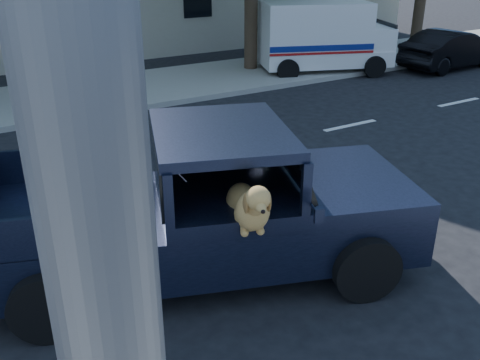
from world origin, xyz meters
The scene contains 6 objects.
ground centered at (0.00, 0.00, 0.00)m, with size 120.00×120.00×0.00m, color black.
far_sidewalk centered at (0.00, 9.20, 0.07)m, with size 60.00×4.00×0.15m, color gray.
lane_stripes centered at (2.00, 3.40, 0.01)m, with size 21.60×0.14×0.01m, color silver, non-canonical shape.
pickup_truck centered at (-2.03, -0.25, 0.68)m, with size 5.98×3.88×2.00m.
mail_truck centered at (6.99, 8.29, 1.02)m, with size 4.68×3.36×2.33m.
parked_sedan centered at (11.35, 6.51, 0.67)m, with size 4.05×1.41×1.33m, color black.
Camera 1 is at (-4.74, -5.90, 4.13)m, focal length 40.00 mm.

